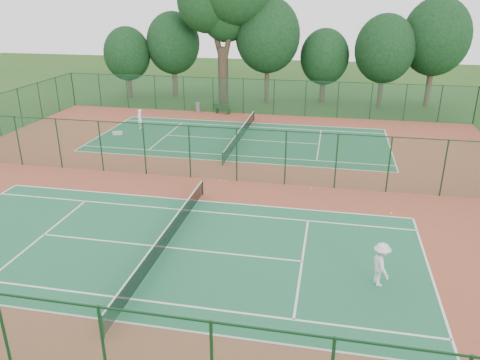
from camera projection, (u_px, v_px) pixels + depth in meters
The scene contains 19 objects.
ground at pixel (214, 179), 30.30m from camera, with size 120.00×120.00×0.00m, color #244816.
red_pad at pixel (214, 179), 30.30m from camera, with size 40.00×36.00×0.01m, color brown.
court_near at pixel (166, 247), 22.09m from camera, with size 23.77×10.97×0.01m, color #206541.
court_far at pixel (241, 140), 38.49m from camera, with size 23.77×10.97×0.01m, color #1C5B37.
fence_north at pixel (259, 97), 46.04m from camera, with size 40.00×0.09×3.50m.
fence_south at pixel (55, 350), 13.25m from camera, with size 40.00×0.09×3.50m.
fence_divider at pixel (213, 153), 29.65m from camera, with size 40.00×0.09×3.50m.
tennis_net_near at pixel (166, 237), 21.90m from camera, with size 0.10×12.90×0.97m.
tennis_net_far at pixel (241, 133), 38.30m from camera, with size 0.10×12.90×0.97m.
player_near at pixel (381, 264), 18.93m from camera, with size 1.22×0.70×1.89m, color silver.
player_far at pixel (140, 119), 41.32m from camera, with size 0.63×0.41×1.73m, color white.
trash_bin at pixel (198, 108), 47.27m from camera, with size 0.53×0.53×0.95m, color slate.
bench at pixel (222, 109), 46.62m from camera, with size 1.69×0.89×1.00m.
kit_bag at pixel (118, 133), 39.75m from camera, with size 0.79×0.30×0.30m, color silver.
stray_ball_a at pixel (226, 181), 29.87m from camera, with size 0.06×0.06×0.06m, color #CBE234.
stray_ball_b at pixel (311, 189), 28.69m from camera, with size 0.07×0.07×0.07m, color #E4F438.
stray_ball_c at pixel (220, 181), 29.93m from camera, with size 0.07×0.07×0.07m, color #C4D230.
big_tree at pixel (224, 1), 47.72m from camera, with size 9.67×7.07×14.85m.
evergreen_row at pixel (272, 101), 52.30m from camera, with size 39.00×5.00×12.00m, color black, non-canonical shape.
Camera 1 is at (7.23, -27.28, 11.15)m, focal length 35.00 mm.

